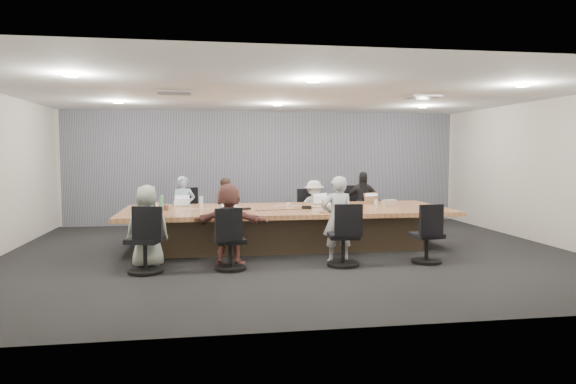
{
  "coord_description": "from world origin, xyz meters",
  "views": [
    {
      "loc": [
        -1.47,
        -8.9,
        1.77
      ],
      "look_at": [
        0.0,
        0.4,
        1.05
      ],
      "focal_mm": 32.0,
      "sensor_mm": 36.0,
      "label": 1
    }
  ],
  "objects": [
    {
      "name": "laptop_0",
      "position": [
        -1.96,
        1.3,
        0.75
      ],
      "size": [
        0.3,
        0.21,
        0.02
      ],
      "primitive_type": "cube",
      "rotation": [
        0.0,
        0.0,
        3.09
      ],
      "color": "#B2B2B7",
      "rests_on": "conference_table"
    },
    {
      "name": "person_5",
      "position": [
        -1.14,
        -0.85,
        0.65
      ],
      "size": [
        1.26,
        0.67,
        1.3
      ],
      "primitive_type": "imported",
      "rotation": [
        0.0,
        0.0,
        2.89
      ],
      "color": "brown",
      "rests_on": "ground"
    },
    {
      "name": "person_4",
      "position": [
        -2.39,
        -0.85,
        0.64
      ],
      "size": [
        0.69,
        0.52,
        1.29
      ],
      "primitive_type": "imported",
      "rotation": [
        0.0,
        0.0,
        3.32
      ],
      "color": "gray",
      "rests_on": "ground"
    },
    {
      "name": "chair_3",
      "position": [
        1.87,
        2.2,
        0.42
      ],
      "size": [
        0.62,
        0.62,
        0.85
      ],
      "primitive_type": null,
      "rotation": [
        0.0,
        0.0,
        3.06
      ],
      "color": "black",
      "rests_on": "ground"
    },
    {
      "name": "laptop_4",
      "position": [
        -2.39,
        -0.3,
        0.75
      ],
      "size": [
        0.34,
        0.27,
        0.02
      ],
      "primitive_type": "cube",
      "rotation": [
        0.0,
        0.0,
        -0.24
      ],
      "color": "#8C6647",
      "rests_on": "conference_table"
    },
    {
      "name": "wall_right",
      "position": [
        5.0,
        0.0,
        1.4
      ],
      "size": [
        0.0,
        8.0,
        2.8
      ],
      "primitive_type": "cube",
      "rotation": [
        1.57,
        0.0,
        -1.57
      ],
      "color": "beige",
      "rests_on": "ground"
    },
    {
      "name": "laptop_1",
      "position": [
        -1.06,
        1.3,
        0.75
      ],
      "size": [
        0.33,
        0.24,
        0.02
      ],
      "primitive_type": "cube",
      "rotation": [
        0.0,
        0.0,
        3.23
      ],
      "color": "#B2B2B7",
      "rests_on": "conference_table"
    },
    {
      "name": "laptop_3",
      "position": [
        1.87,
        1.3,
        0.75
      ],
      "size": [
        0.36,
        0.28,
        0.02
      ],
      "primitive_type": "cube",
      "rotation": [
        0.0,
        0.0,
        3.37
      ],
      "color": "#8C6647",
      "rests_on": "conference_table"
    },
    {
      "name": "chair_0",
      "position": [
        -1.96,
        2.2,
        0.42
      ],
      "size": [
        0.7,
        0.7,
        0.83
      ],
      "primitive_type": null,
      "rotation": [
        0.0,
        0.0,
        3.44
      ],
      "color": "black",
      "rests_on": "ground"
    },
    {
      "name": "ceiling",
      "position": [
        0.0,
        0.0,
        2.8
      ],
      "size": [
        10.0,
        8.0,
        0.0
      ],
      "primitive_type": "cube",
      "color": "white",
      "rests_on": "wall_back"
    },
    {
      "name": "cup_white_far",
      "position": [
        0.02,
        0.55,
        0.79
      ],
      "size": [
        0.08,
        0.08,
        0.09
      ],
      "primitive_type": "cylinder",
      "rotation": [
        0.0,
        0.0,
        0.07
      ],
      "color": "white",
      "rests_on": "conference_table"
    },
    {
      "name": "snack_packet",
      "position": [
        2.64,
        0.25,
        0.76
      ],
      "size": [
        0.2,
        0.16,
        0.04
      ],
      "primitive_type": "cube",
      "rotation": [
        0.0,
        0.0,
        -0.3
      ],
      "color": "red",
      "rests_on": "conference_table"
    },
    {
      "name": "laptop_6",
      "position": [
        0.62,
        -0.3,
        0.75
      ],
      "size": [
        0.33,
        0.27,
        0.02
      ],
      "primitive_type": "cube",
      "rotation": [
        0.0,
        0.0,
        0.25
      ],
      "color": "#8C6647",
      "rests_on": "conference_table"
    },
    {
      "name": "laptop_5",
      "position": [
        -1.14,
        -0.3,
        0.75
      ],
      "size": [
        0.34,
        0.27,
        0.02
      ],
      "primitive_type": "cube",
      "rotation": [
        0.0,
        0.0,
        0.23
      ],
      "color": "#B2B2B7",
      "rests_on": "conference_table"
    },
    {
      "name": "laptop_2",
      "position": [
        0.8,
        1.3,
        0.75
      ],
      "size": [
        0.34,
        0.26,
        0.02
      ],
      "primitive_type": "cube",
      "rotation": [
        0.0,
        0.0,
        3.3
      ],
      "color": "#B2B2B7",
      "rests_on": "conference_table"
    },
    {
      "name": "bottle_green_left",
      "position": [
        -2.3,
        0.66,
        0.87
      ],
      "size": [
        0.09,
        0.09,
        0.27
      ],
      "primitive_type": "cylinder",
      "rotation": [
        0.0,
        0.0,
        0.2
      ],
      "color": "#4E9468",
      "rests_on": "conference_table"
    },
    {
      "name": "mic_right",
      "position": [
        0.8,
        0.73,
        0.76
      ],
      "size": [
        0.17,
        0.12,
        0.03
      ],
      "primitive_type": "cube",
      "rotation": [
        0.0,
        0.0,
        0.15
      ],
      "color": "black",
      "rests_on": "conference_table"
    },
    {
      "name": "curtain",
      "position": [
        0.0,
        3.92,
        1.4
      ],
      "size": [
        9.8,
        0.04,
        2.8
      ],
      "primitive_type": "cube",
      "color": "gray",
      "rests_on": "ground"
    },
    {
      "name": "chair_6",
      "position": [
        0.62,
        -1.2,
        0.4
      ],
      "size": [
        0.58,
        0.58,
        0.79
      ],
      "primitive_type": null,
      "rotation": [
        0.0,
        0.0,
        -0.09
      ],
      "color": "black",
      "rests_on": "ground"
    },
    {
      "name": "person_6",
      "position": [
        0.62,
        -0.85,
        0.7
      ],
      "size": [
        0.52,
        0.35,
        1.4
      ],
      "primitive_type": "imported",
      "rotation": [
        0.0,
        0.0,
        3.11
      ],
      "color": "#B6B6B9",
      "rests_on": "ground"
    },
    {
      "name": "stapler",
      "position": [
        0.33,
        0.3,
        0.77
      ],
      "size": [
        0.18,
        0.09,
        0.06
      ],
      "primitive_type": "cube",
      "rotation": [
        0.0,
        0.0,
        -0.28
      ],
      "color": "black",
      "rests_on": "conference_table"
    },
    {
      "name": "conference_table",
      "position": [
        0.0,
        0.5,
        0.4
      ],
      "size": [
        6.0,
        2.2,
        0.74
      ],
      "color": "#443626",
      "rests_on": "ground"
    },
    {
      "name": "chair_7",
      "position": [
        2.01,
        -1.2,
        0.37
      ],
      "size": [
        0.57,
        0.57,
        0.75
      ],
      "primitive_type": null,
      "rotation": [
        0.0,
        0.0,
        0.13
      ],
      "color": "black",
      "rests_on": "ground"
    },
    {
      "name": "person_1",
      "position": [
        -1.06,
        1.85,
        0.62
      ],
      "size": [
        0.65,
        0.54,
        1.25
      ],
      "primitive_type": "imported",
      "rotation": [
        0.0,
        0.0,
        6.39
      ],
      "color": "#4D382E",
      "rests_on": "ground"
    },
    {
      "name": "chair_5",
      "position": [
        -1.14,
        -1.2,
        0.37
      ],
      "size": [
        0.57,
        0.57,
        0.74
      ],
      "primitive_type": null,
      "rotation": [
        0.0,
        0.0,
        0.14
      ],
      "color": "black",
      "rests_on": "ground"
    },
    {
      "name": "chair_2",
      "position": [
        0.8,
        2.2,
        0.37
      ],
      "size": [
        0.63,
        0.63,
        0.73
      ],
      "primitive_type": null,
      "rotation": [
        0.0,
        0.0,
        2.81
      ],
      "color": "black",
      "rests_on": "ground"
    },
    {
      "name": "canvas_bag",
      "position": [
        1.97,
        0.43,
        0.81
      ],
      "size": [
        0.25,
        0.16,
        0.13
      ],
      "primitive_type": "cube",
      "rotation": [
        0.0,
        0.0,
        0.05
      ],
      "color": "#BBA68E",
      "rests_on": "conference_table"
    },
    {
      "name": "wall_front",
      "position": [
        0.0,
        -4.0,
        1.4
      ],
      "size": [
        10.0,
        0.0,
        2.8
      ],
      "primitive_type": "cube",
      "rotation": [
        -1.57,
        0.0,
        0.0
      ],
      "color": "beige",
      "rests_on": "ground"
    },
    {
      "name": "wall_back",
      "position": [
        0.0,
        4.0,
        1.4
      ],
      "size": [
        10.0,
        0.0,
        2.8
      ],
      "primitive_type": "cube",
      "rotation": [
        1.57,
        0.0,
        0.0
      ],
      "color": "beige",
      "rests_on": "ground"
    },
    {
      "name": "mic_left",
      "position": [
        -0.78,
        0.39,
        0.76
      ],
      "size": [
        0.18,
        0.14,
        0.03
      ],
      "primitive_type": "cube",
      "rotation": [
        0.0,
        0.0,
        0.24
      ],
      "color": "black",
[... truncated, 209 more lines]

